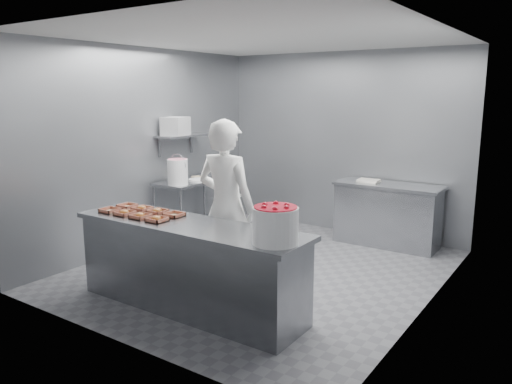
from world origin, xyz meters
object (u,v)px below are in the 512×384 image
(tray_6, at_px, (158,211))
(tray_4, at_px, (127,206))
(strawberry_tub, at_px, (275,224))
(tray_3, at_px, (157,219))
(glaze_bucket, at_px, (178,171))
(back_counter, at_px, (387,214))
(appliance, at_px, (175,126))
(prep_table, at_px, (194,200))
(service_counter, at_px, (190,266))
(tray_0, at_px, (110,210))
(worker, at_px, (226,207))
(tray_2, at_px, (140,216))
(tray_7, at_px, (174,215))
(tray_5, at_px, (142,208))
(tray_1, at_px, (125,213))

(tray_6, bearing_deg, tray_4, 180.00)
(tray_6, xyz_separation_m, strawberry_tub, (1.63, -0.21, 0.15))
(tray_3, distance_m, glaze_bucket, 2.05)
(back_counter, height_order, appliance, appliance)
(prep_table, bearing_deg, tray_4, -71.22)
(tray_3, xyz_separation_m, glaze_bucket, (-1.23, 1.63, 0.17))
(glaze_bucket, bearing_deg, appliance, 135.03)
(service_counter, distance_m, strawberry_tub, 1.25)
(tray_0, distance_m, tray_3, 0.72)
(service_counter, distance_m, back_counter, 3.37)
(prep_table, relative_size, worker, 0.63)
(service_counter, xyz_separation_m, glaze_bucket, (-1.55, 1.51, 0.64))
(service_counter, height_order, back_counter, same)
(back_counter, distance_m, tray_4, 3.70)
(tray_0, height_order, glaze_bucket, glaze_bucket)
(tray_2, bearing_deg, tray_6, 90.00)
(tray_3, xyz_separation_m, tray_7, (0.00, 0.25, -0.00))
(tray_7, distance_m, strawberry_tub, 1.41)
(tray_5, bearing_deg, tray_6, 0.00)
(tray_5, relative_size, strawberry_tub, 0.47)
(tray_1, xyz_separation_m, glaze_bucket, (-0.75, 1.63, 0.17))
(tray_5, bearing_deg, tray_0, -133.80)
(tray_2, height_order, worker, worker)
(appliance, bearing_deg, strawberry_tub, -44.71)
(tray_5, height_order, worker, worker)
(tray_5, xyz_separation_m, appliance, (-1.03, 1.66, 0.78))
(tray_0, relative_size, tray_4, 1.00)
(tray_0, bearing_deg, tray_6, 27.39)
(tray_6, xyz_separation_m, worker, (0.57, 0.48, 0.03))
(service_counter, bearing_deg, tray_5, 171.13)
(service_counter, relative_size, strawberry_tub, 6.52)
(prep_table, distance_m, tray_6, 2.16)
(prep_table, bearing_deg, tray_5, -64.84)
(tray_6, bearing_deg, appliance, 127.37)
(tray_6, bearing_deg, strawberry_tub, -7.49)
(tray_3, distance_m, tray_7, 0.25)
(service_counter, bearing_deg, appliance, 135.57)
(service_counter, bearing_deg, tray_4, 173.15)
(tray_1, bearing_deg, service_counter, 8.86)
(tray_1, distance_m, tray_7, 0.54)
(back_counter, bearing_deg, tray_5, -118.42)
(tray_7, height_order, strawberry_tub, strawberry_tub)
(tray_2, bearing_deg, tray_7, 45.48)
(tray_0, height_order, worker, worker)
(prep_table, relative_size, tray_7, 6.40)
(tray_1, distance_m, worker, 1.08)
(tray_0, distance_m, appliance, 2.21)
(prep_table, xyz_separation_m, tray_3, (1.34, -2.07, 0.33))
(service_counter, relative_size, tray_2, 13.88)
(worker, bearing_deg, tray_0, 31.87)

